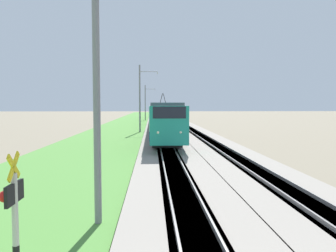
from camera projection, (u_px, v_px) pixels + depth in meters
The scene contains 10 objects.
ballast_main at pixel (159, 127), 53.69m from camera, with size 240.00×4.40×0.30m.
ballast_adjacent at pixel (186, 127), 53.90m from camera, with size 240.00×4.40×0.30m.
track_main at pixel (159, 127), 53.69m from camera, with size 240.00×1.57×0.45m.
track_adjacent at pixel (186, 127), 53.90m from camera, with size 240.00×1.57×0.45m.
grass_verge at pixel (120, 128), 53.39m from camera, with size 240.00×8.39×0.12m.
passenger_train at pixel (158, 113), 62.84m from camera, with size 80.56×2.86×5.07m.
crossing_signal_aux at pixel (14, 218), 5.77m from camera, with size 0.70×0.23×2.96m.
catenary_mast_near at pixel (98, 73), 9.90m from camera, with size 0.22×2.56×9.18m.
catenary_mast_mid at pixel (140, 98), 44.51m from camera, with size 0.22×2.56×9.23m.
catenary_mast_far at pixel (145, 102), 79.15m from camera, with size 0.22×2.56×8.60m.
Camera 1 is at (-3.57, 1.17, 3.78)m, focal length 35.00 mm.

